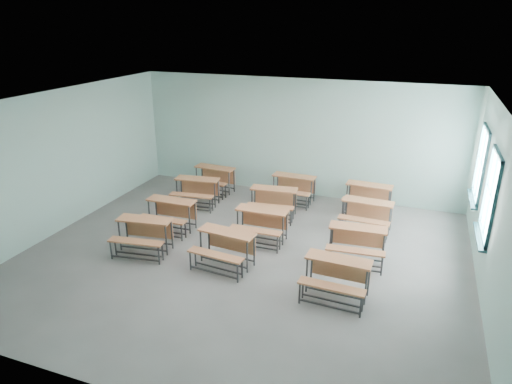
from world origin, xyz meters
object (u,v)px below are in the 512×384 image
desk_unit_r1c2 (357,240)px  desk_unit_r2c1 (273,198)px  desk_unit_r3c0 (213,176)px  desk_unit_r2c0 (196,188)px  desk_unit_r3c2 (368,194)px  desk_unit_r1c0 (170,211)px  desk_unit_r1c1 (261,221)px  desk_unit_r0c2 (337,273)px  desk_unit_r0c1 (225,244)px  desk_unit_r2c2 (367,212)px  desk_unit_r0c0 (143,231)px  desk_unit_r3c1 (293,185)px

desk_unit_r1c2 → desk_unit_r2c1: bearing=142.2°
desk_unit_r2c1 → desk_unit_r3c0: (-2.13, 1.05, 0.00)m
desk_unit_r2c0 → desk_unit_r3c2: size_ratio=1.04×
desk_unit_r1c0 → desk_unit_r1c1: 2.18m
desk_unit_r1c0 → desk_unit_r1c1: size_ratio=1.00×
desk_unit_r2c0 → desk_unit_r3c2: 4.44m
desk_unit_r3c2 → desk_unit_r0c2: bearing=-87.1°
desk_unit_r2c1 → desk_unit_r3c2: (2.17, 1.11, 0.00)m
desk_unit_r0c1 → desk_unit_r2c2: (2.43, 2.61, 0.00)m
desk_unit_r3c0 → desk_unit_r0c2: bearing=-38.9°
desk_unit_r0c0 → desk_unit_r0c2: same height
desk_unit_r1c0 → desk_unit_r2c1: same height
desk_unit_r1c0 → desk_unit_r0c1: bearing=-31.1°
desk_unit_r2c2 → desk_unit_r3c1: bearing=154.5°
desk_unit_r2c0 → desk_unit_r3c1: same height
desk_unit_r1c2 → desk_unit_r3c1: same height
desk_unit_r2c2 → desk_unit_r3c1: 2.39m
desk_unit_r0c1 → desk_unit_r1c1: (0.30, 1.28, 0.00)m
desk_unit_r1c1 → desk_unit_r2c1: bearing=95.9°
desk_unit_r1c2 → desk_unit_r1c1: bearing=171.3°
desk_unit_r2c2 → desk_unit_r0c0: bearing=-145.0°
desk_unit_r0c1 → desk_unit_r2c1: 2.64m
desk_unit_r2c0 → desk_unit_r3c2: (4.30, 1.11, 0.00)m
desk_unit_r1c2 → desk_unit_r2c1: (-2.30, 1.54, 0.00)m
desk_unit_r0c2 → desk_unit_r3c2: (0.02, 4.06, 0.00)m
desk_unit_r0c0 → desk_unit_r1c0: bearing=83.7°
desk_unit_r0c2 → desk_unit_r1c1: size_ratio=1.02×
desk_unit_r0c2 → desk_unit_r1c1: (-2.00, 1.60, 0.00)m
desk_unit_r1c1 → desk_unit_r2c2: bearing=31.0°
desk_unit_r3c2 → desk_unit_r2c1: bearing=-149.9°
desk_unit_r1c1 → desk_unit_r2c1: (-0.16, 1.36, 0.00)m
desk_unit_r1c0 → desk_unit_r2c1: size_ratio=0.94×
desk_unit_r0c1 → desk_unit_r3c1: same height
desk_unit_r3c2 → desk_unit_r1c0: bearing=-144.4°
desk_unit_r1c2 → desk_unit_r3c1: 3.38m
desk_unit_r0c2 → desk_unit_r1c0: (-4.17, 1.40, 0.00)m
desk_unit_r2c0 → desk_unit_r3c1: 2.57m
desk_unit_r0c1 → desk_unit_r2c0: 3.30m
desk_unit_r0c1 → desk_unit_r3c0: (-1.99, 3.69, 0.00)m
desk_unit_r0c0 → desk_unit_r2c2: size_ratio=1.05×
desk_unit_r2c0 → desk_unit_r3c0: (-0.00, 1.06, 0.00)m
desk_unit_r0c2 → desk_unit_r2c2: same height
desk_unit_r1c2 → desk_unit_r2c0: same height
desk_unit_r0c0 → desk_unit_r3c1: bearing=52.5°
desk_unit_r1c1 → desk_unit_r3c1: 2.47m
desk_unit_r3c0 → desk_unit_r1c2: bearing=-26.1°
desk_unit_r3c0 → desk_unit_r3c1: size_ratio=1.02×
desk_unit_r0c0 → desk_unit_r2c0: same height
desk_unit_r1c0 → desk_unit_r3c0: 2.61m
desk_unit_r0c0 → desk_unit_r3c1: same height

